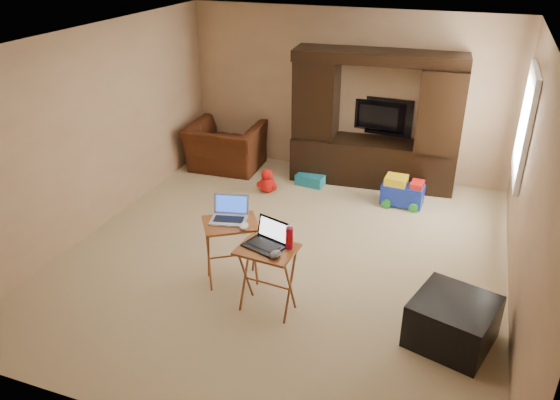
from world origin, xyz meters
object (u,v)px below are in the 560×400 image
at_px(recliner, 225,147).
at_px(mouse_right, 275,254).
at_px(television, 378,118).
at_px(tray_table_right, 267,279).
at_px(mouse_left, 244,226).
at_px(entertainment_center, 375,120).
at_px(water_bottle, 289,238).
at_px(laptop_right, 264,236).
at_px(plush_toy, 267,180).
at_px(ottoman, 453,322).
at_px(tray_table_left, 232,252).
at_px(laptop_left, 228,211).
at_px(child_rocker, 313,166).
at_px(push_toy, 403,191).

height_order(recliner, mouse_right, mouse_right).
bearing_deg(television, tray_table_right, 89.80).
relative_size(mouse_left, mouse_right, 1.01).
height_order(entertainment_center, water_bottle, entertainment_center).
xyz_separation_m(mouse_left, water_bottle, (0.56, -0.19, 0.08)).
relative_size(television, laptop_right, 2.67).
bearing_deg(laptop_right, water_bottle, 32.23).
xyz_separation_m(entertainment_center, plush_toy, (-1.36, -0.90, -0.81)).
bearing_deg(entertainment_center, television, 85.40).
relative_size(entertainment_center, plush_toy, 6.67).
bearing_deg(recliner, water_bottle, 122.32).
xyz_separation_m(plush_toy, mouse_right, (1.15, -2.72, 0.57)).
xyz_separation_m(entertainment_center, ottoman, (1.45, -3.36, -0.77)).
height_order(tray_table_right, water_bottle, water_bottle).
height_order(recliner, water_bottle, water_bottle).
height_order(mouse_left, mouse_right, mouse_left).
bearing_deg(recliner, tray_table_left, 114.00).
bearing_deg(tray_table_left, mouse_left, -53.34).
distance_m(television, plush_toy, 1.93).
distance_m(television, ottoman, 3.95).
bearing_deg(entertainment_center, plush_toy, -151.15).
bearing_deg(water_bottle, recliner, 124.84).
height_order(tray_table_left, mouse_left, mouse_left).
bearing_deg(mouse_right, mouse_left, 141.18).
xyz_separation_m(laptop_right, mouse_right, (0.17, -0.14, -0.09)).
relative_size(plush_toy, ottoman, 0.52).
height_order(laptop_left, laptop_right, laptop_left).
height_order(television, laptop_right, television).
xyz_separation_m(television, plush_toy, (-1.36, -1.13, -0.77)).
relative_size(child_rocker, mouse_left, 3.77).
distance_m(push_toy, mouse_right, 3.11).
bearing_deg(television, plush_toy, 44.75).
relative_size(child_rocker, ottoman, 0.79).
bearing_deg(push_toy, mouse_right, -101.67).
relative_size(television, ottoman, 1.43).
bearing_deg(television, recliner, 17.69).
xyz_separation_m(plush_toy, tray_table_left, (0.48, -2.26, 0.18)).
distance_m(child_rocker, tray_table_right, 3.18).
xyz_separation_m(tray_table_left, mouse_left, (0.19, -0.07, 0.39)).
distance_m(recliner, tray_table_left, 3.21).
distance_m(television, recliner, 2.44).
relative_size(ottoman, laptop_left, 1.85).
relative_size(television, child_rocker, 1.81).
height_order(laptop_left, mouse_left, laptop_left).
distance_m(plush_toy, mouse_right, 3.01).
distance_m(entertainment_center, mouse_right, 3.63).
distance_m(recliner, tray_table_right, 3.77).
bearing_deg(mouse_right, ottoman, 8.90).
bearing_deg(plush_toy, tray_table_left, -78.12).
height_order(child_rocker, push_toy, child_rocker).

